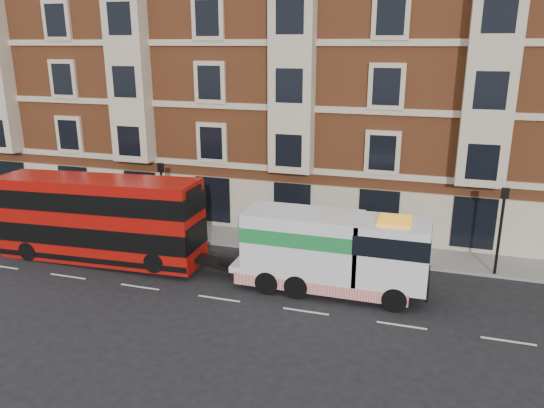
# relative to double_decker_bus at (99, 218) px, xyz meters

# --- Properties ---
(ground) EXTENTS (120.00, 120.00, 0.00)m
(ground) POSITION_rel_double_decker_bus_xyz_m (7.55, -2.27, -2.36)
(ground) COLOR black
(ground) RESTS_ON ground
(sidewalk) EXTENTS (90.00, 3.00, 0.15)m
(sidewalk) POSITION_rel_double_decker_bus_xyz_m (7.55, 5.23, -2.28)
(sidewalk) COLOR slate
(sidewalk) RESTS_ON ground
(victorian_terrace) EXTENTS (45.00, 12.00, 20.40)m
(victorian_terrace) POSITION_rel_double_decker_bus_xyz_m (8.05, 12.73, 7.71)
(victorian_terrace) COLOR brown
(victorian_terrace) RESTS_ON ground
(lamp_post_west) EXTENTS (0.35, 0.15, 4.35)m
(lamp_post_west) POSITION_rel_double_decker_bus_xyz_m (1.55, 3.93, 0.32)
(lamp_post_west) COLOR black
(lamp_post_west) RESTS_ON sidewalk
(lamp_post_east) EXTENTS (0.35, 0.15, 4.35)m
(lamp_post_east) POSITION_rel_double_decker_bus_xyz_m (19.55, 3.93, 0.32)
(lamp_post_east) COLOR black
(lamp_post_east) RESTS_ON sidewalk
(double_decker_bus) EXTENTS (11.00, 2.53, 4.45)m
(double_decker_bus) POSITION_rel_double_decker_bus_xyz_m (0.00, 0.00, 0.00)
(double_decker_bus) COLOR #A40E09
(double_decker_bus) RESTS_ON ground
(tow_truck) EXTENTS (8.81, 2.60, 3.67)m
(tow_truck) POSITION_rel_double_decker_bus_xyz_m (12.06, 0.00, -0.41)
(tow_truck) COLOR silver
(tow_truck) RESTS_ON ground
(pedestrian) EXTENTS (0.68, 0.66, 1.57)m
(pedestrian) POSITION_rel_double_decker_bus_xyz_m (0.83, 3.88, -1.42)
(pedestrian) COLOR #1D243A
(pedestrian) RESTS_ON sidewalk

